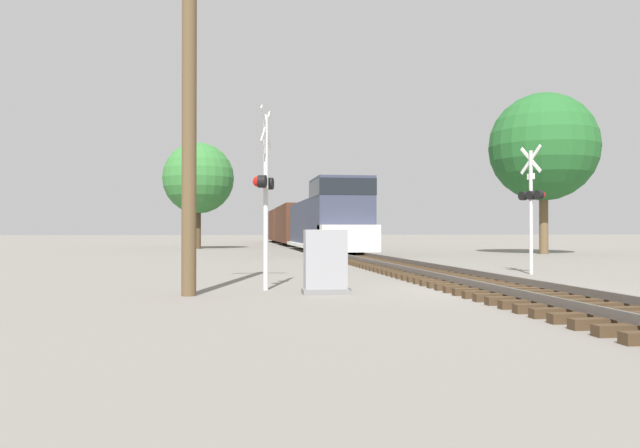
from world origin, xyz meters
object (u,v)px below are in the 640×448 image
Objects in this scene: relay_cabinet at (325,262)px; tree_mid_background at (198,178)px; freight_train at (298,225)px; tree_far_right at (543,147)px; utility_pole at (189,90)px; crossing_signal_far at (532,199)px; crossing_signal_near at (265,188)px.

tree_mid_background is at bearing 97.37° from relay_cabinet.
tree_far_right reaches higher than freight_train.
relay_cabinet is 4.89m from utility_pole.
utility_pole is at bearing 179.53° from relay_cabinet.
crossing_signal_far is (3.64, -37.75, 0.48)m from freight_train.
freight_train is at bearing -12.27° from crossing_signal_far.
utility_pole reaches higher than relay_cabinet.
relay_cabinet is at bearing -82.63° from tree_mid_background.
freight_train is 35.73× the size of relay_cabinet.
freight_train is 42.29m from crossing_signal_near.
tree_far_right is at bearing 52.37° from relay_cabinet.
utility_pole is at bearing -87.40° from tree_mid_background.
utility_pole is (-10.73, -5.29, 2.08)m from crossing_signal_far.
tree_mid_background is at bearing -157.18° from crossing_signal_near.
tree_mid_background is at bearing -141.89° from freight_train.
freight_train is 12.32× the size of crossing_signal_far.
crossing_signal_near reaches higher than relay_cabinet.
crossing_signal_near is at bearing 97.25° from crossing_signal_far.
tree_far_right is at bearing -46.83° from crossing_signal_far.
tree_far_right is at bearing 47.69° from utility_pole.
tree_far_right is 25.91m from tree_mid_background.
utility_pole is at bearing -132.31° from tree_far_right.
utility_pole is (-1.73, -1.09, 2.07)m from crossing_signal_near.
crossing_signal_near is at bearing -131.19° from tree_far_right.
tree_far_right is at bearing 156.14° from crossing_signal_near.
tree_far_right is at bearing -58.59° from freight_train.
tree_far_right reaches higher than crossing_signal_near.
crossing_signal_near is (-5.36, -41.95, 0.49)m from freight_train.
tree_far_right reaches higher than tree_mid_background.
freight_train is at bearing -169.95° from crossing_signal_near.
tree_mid_background is at bearing 4.04° from crossing_signal_far.
tree_far_right is (16.93, 21.97, 5.85)m from relay_cabinet.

